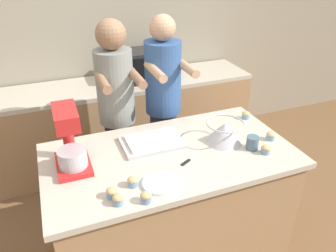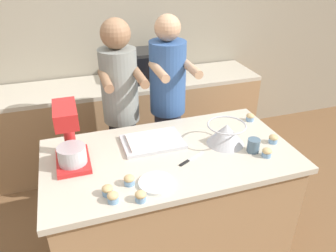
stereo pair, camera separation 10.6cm
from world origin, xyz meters
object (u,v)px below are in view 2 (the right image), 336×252
(cupcake_1, at_px, (267,152))
(cupcake_0, at_px, (108,190))
(small_plate, at_px, (156,183))
(cupcake_2, at_px, (113,197))
(person_left, at_px, (122,117))
(cupcake_4, at_px, (141,196))
(person_right, at_px, (168,111))
(knife, at_px, (190,159))
(mixing_bowl, at_px, (226,133))
(cupcake_6, at_px, (129,180))
(stand_mixer, at_px, (70,139))
(cupcake_5, at_px, (250,117))
(drinking_glass, at_px, (253,145))
(microwave_oven, at_px, (154,64))
(cupcake_3, at_px, (273,139))
(baking_tray, at_px, (153,141))

(cupcake_1, bearing_deg, cupcake_0, -177.09)
(small_plate, xyz_separation_m, cupcake_2, (-0.26, -0.07, 0.02))
(person_left, height_order, cupcake_4, person_left)
(person_right, xyz_separation_m, knife, (-0.10, -0.76, 0.03))
(mixing_bowl, bearing_deg, cupcake_6, -162.34)
(cupcake_0, bearing_deg, stand_mixer, 113.63)
(small_plate, distance_m, cupcake_5, 1.04)
(stand_mixer, distance_m, cupcake_2, 0.48)
(person_right, bearing_deg, drinking_glass, -67.56)
(mixing_bowl, xyz_separation_m, cupcake_2, (-0.83, -0.34, -0.05))
(microwave_oven, distance_m, cupcake_1, 1.68)
(microwave_oven, height_order, cupcake_2, microwave_oven)
(microwave_oven, height_order, cupcake_1, microwave_oven)
(knife, bearing_deg, drinking_glass, -4.79)
(cupcake_3, bearing_deg, cupcake_4, -164.10)
(mixing_bowl, relative_size, cupcake_6, 4.26)
(small_plate, bearing_deg, knife, 31.34)
(mixing_bowl, bearing_deg, person_right, 107.24)
(drinking_glass, distance_m, small_plate, 0.71)
(stand_mixer, relative_size, knife, 1.95)
(mixing_bowl, xyz_separation_m, cupcake_6, (-0.72, -0.23, -0.05))
(person_right, height_order, cupcake_2, person_right)
(cupcake_4, relative_size, cupcake_6, 1.00)
(knife, relative_size, cupcake_5, 3.30)
(small_plate, xyz_separation_m, cupcake_0, (-0.28, -0.00, 0.02))
(stand_mixer, xyz_separation_m, baking_tray, (0.53, 0.07, -0.16))
(stand_mixer, distance_m, cupcake_1, 1.23)
(cupcake_4, height_order, cupcake_6, same)
(person_right, height_order, cupcake_4, person_right)
(drinking_glass, relative_size, cupcake_0, 1.47)
(stand_mixer, distance_m, baking_tray, 0.56)
(microwave_oven, distance_m, drinking_glass, 1.59)
(person_left, height_order, baking_tray, person_left)
(cupcake_4, bearing_deg, baking_tray, 67.98)
(cupcake_5, bearing_deg, cupcake_2, -153.35)
(cupcake_2, distance_m, cupcake_5, 1.30)
(cupcake_2, xyz_separation_m, cupcake_4, (0.14, -0.04, 0.00))
(cupcake_0, distance_m, cupcake_1, 1.03)
(cupcake_5, bearing_deg, baking_tray, -173.92)
(person_left, xyz_separation_m, person_right, (0.39, 0.00, -0.01))
(knife, xyz_separation_m, cupcake_1, (0.48, -0.12, 0.03))
(drinking_glass, xyz_separation_m, cupcake_4, (-0.81, -0.23, -0.02))
(person_right, bearing_deg, microwave_oven, 82.40)
(cupcake_2, bearing_deg, drinking_glass, 11.63)
(mixing_bowl, xyz_separation_m, cupcake_1, (0.18, -0.23, -0.05))
(cupcake_1, bearing_deg, cupcake_2, -173.36)
(knife, bearing_deg, cupcake_3, 1.51)
(person_right, height_order, cupcake_5, person_right)
(person_left, relative_size, stand_mixer, 4.24)
(person_right, relative_size, cupcake_1, 27.33)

